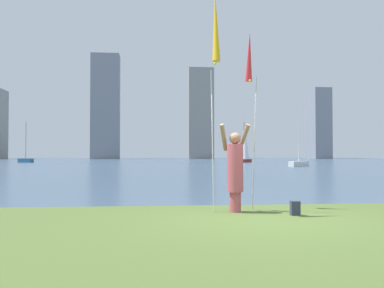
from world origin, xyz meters
The scene contains 11 objects.
ground centered at (0.00, 50.95, -0.06)m, with size 120.00×138.00×0.12m.
person centered at (-0.35, 0.94, 0.91)m, with size 0.68×0.50×1.86m.
kite_flag_left centered at (-0.80, 0.64, 3.71)m, with size 0.16×0.89×4.55m.
kite_flag_right centered at (0.11, 1.54, 3.30)m, with size 0.16×0.79×3.97m.
bag centered at (0.75, 0.39, 0.14)m, with size 0.18×0.13×0.28m.
sailboat_0 centered at (-20.28, 50.94, 0.34)m, with size 2.17×1.45×5.65m.
sailboat_2 centered at (10.55, 49.18, 2.20)m, with size 2.39×2.11×5.75m.
sailboat_3 centered at (11.75, 30.62, 0.30)m, with size 2.45×2.03×3.94m.
skyline_tower_1 centered at (-14.02, 88.80, 12.33)m, with size 6.49×4.01×24.66m.
skyline_tower_2 centered at (8.98, 92.14, 11.26)m, with size 6.22×3.29×22.53m.
skyline_tower_3 centered at (39.36, 92.98, 8.89)m, with size 4.38×7.93×17.78m.
Camera 1 is at (-1.99, -7.40, 1.22)m, focal length 37.76 mm.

